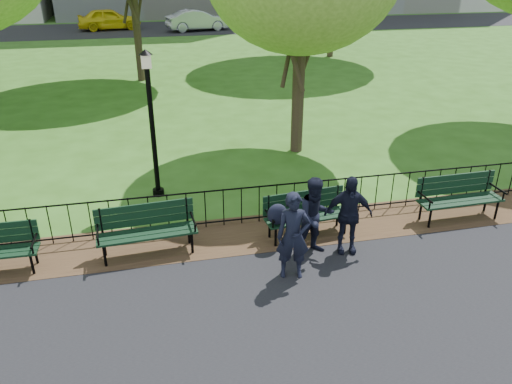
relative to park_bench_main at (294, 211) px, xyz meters
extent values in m
plane|color=#2D5616|center=(0.04, -1.16, -0.64)|extent=(120.00, 120.00, 0.00)
cube|color=#352215|center=(0.04, 0.34, -0.63)|extent=(60.00, 1.60, 0.01)
cube|color=black|center=(0.04, 33.84, -0.64)|extent=(70.00, 9.00, 0.01)
cylinder|color=black|center=(0.04, 0.84, 0.24)|extent=(24.00, 0.04, 0.04)
cylinder|color=black|center=(0.04, 0.84, -0.52)|extent=(24.00, 0.04, 0.04)
cylinder|color=black|center=(0.04, 0.84, -0.19)|extent=(0.02, 0.02, 0.90)
cube|color=black|center=(0.31, 0.01, -0.18)|extent=(1.88, 0.68, 0.04)
cube|color=black|center=(0.28, 0.28, 0.17)|extent=(1.83, 0.23, 0.46)
cylinder|color=black|center=(-0.46, -0.25, -0.41)|extent=(0.05, 0.05, 0.46)
cylinder|color=black|center=(1.12, -0.08, -0.41)|extent=(0.05, 0.05, 0.46)
cylinder|color=black|center=(-0.50, 0.11, -0.41)|extent=(0.05, 0.05, 0.46)
cylinder|color=black|center=(1.08, 0.28, -0.41)|extent=(0.05, 0.05, 0.46)
cylinder|color=black|center=(-0.55, -0.08, 0.00)|extent=(0.10, 0.57, 0.04)
cylinder|color=black|center=(1.17, 0.11, 0.00)|extent=(0.10, 0.57, 0.04)
ellipsoid|color=black|center=(-0.41, -0.17, 0.06)|extent=(0.44, 0.33, 0.46)
cube|color=black|center=(-3.01, 0.00, -0.15)|extent=(1.98, 0.65, 0.04)
cube|color=black|center=(-3.03, 0.28, 0.22)|extent=(1.95, 0.17, 0.49)
cylinder|color=black|center=(-3.84, -0.26, -0.40)|extent=(0.05, 0.05, 0.49)
cylinder|color=black|center=(-2.16, -0.14, -0.40)|extent=(0.05, 0.05, 0.49)
cylinder|color=black|center=(-3.87, 0.13, -0.40)|extent=(0.05, 0.05, 0.49)
cylinder|color=black|center=(-2.18, 0.25, -0.40)|extent=(0.05, 0.05, 0.49)
cylinder|color=black|center=(-3.93, -0.07, 0.04)|extent=(0.08, 0.61, 0.04)
cylinder|color=black|center=(-2.09, 0.06, 0.04)|extent=(0.08, 0.61, 0.04)
cylinder|color=black|center=(-5.16, -0.23, -0.42)|extent=(0.05, 0.05, 0.45)
cylinder|color=black|center=(-5.15, 0.13, -0.42)|extent=(0.05, 0.05, 0.45)
cylinder|color=black|center=(-5.08, -0.05, -0.01)|extent=(0.05, 0.56, 0.04)
cube|color=black|center=(3.87, -0.02, -0.16)|extent=(1.95, 0.56, 0.04)
cube|color=black|center=(3.86, 0.26, 0.22)|extent=(1.94, 0.08, 0.49)
cylinder|color=black|center=(3.03, -0.23, -0.40)|extent=(0.05, 0.05, 0.49)
cylinder|color=black|center=(4.72, -0.20, -0.40)|extent=(0.05, 0.05, 0.49)
cylinder|color=black|center=(3.03, 0.15, -0.40)|extent=(0.05, 0.05, 0.49)
cylinder|color=black|center=(4.71, 0.19, -0.40)|extent=(0.05, 0.05, 0.49)
cylinder|color=black|center=(2.95, -0.04, 0.04)|extent=(0.06, 0.60, 0.04)
cylinder|color=black|center=(4.79, 0.00, 0.04)|extent=(0.06, 0.60, 0.04)
cylinder|color=black|center=(-2.71, 2.75, -0.56)|extent=(0.28, 0.28, 0.16)
cylinder|color=black|center=(-2.71, 2.75, 0.96)|extent=(0.12, 0.12, 3.21)
cube|color=beige|center=(-2.71, 2.75, 2.67)|extent=(0.22, 0.22, 0.30)
cone|color=black|center=(-2.71, 2.75, 2.87)|extent=(0.32, 0.32, 0.12)
cylinder|color=#2D2116|center=(1.56, 5.02, 0.94)|extent=(0.35, 0.35, 3.16)
cylinder|color=#2D2116|center=(-2.95, 15.66, 1.48)|extent=(0.36, 0.36, 4.24)
cylinder|color=#2D2116|center=(7.93, 19.46, 2.05)|extent=(0.35, 0.35, 5.39)
imported|color=black|center=(-0.41, -1.31, 0.22)|extent=(0.68, 0.52, 1.69)
imported|color=black|center=(0.24, -0.64, 0.18)|extent=(0.84, 0.52, 1.63)
imported|color=black|center=(0.89, -0.71, 0.19)|extent=(1.02, 0.58, 1.64)
imported|color=yellow|center=(-5.13, 33.84, 0.19)|extent=(4.98, 2.44, 1.63)
imported|color=#A6A8AE|center=(1.57, 31.89, 0.16)|extent=(5.01, 2.57, 1.58)
imported|color=black|center=(9.33, 33.69, 0.20)|extent=(6.15, 4.25, 1.65)
camera|label=1|loc=(-2.75, -8.77, 4.83)|focal=35.00mm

